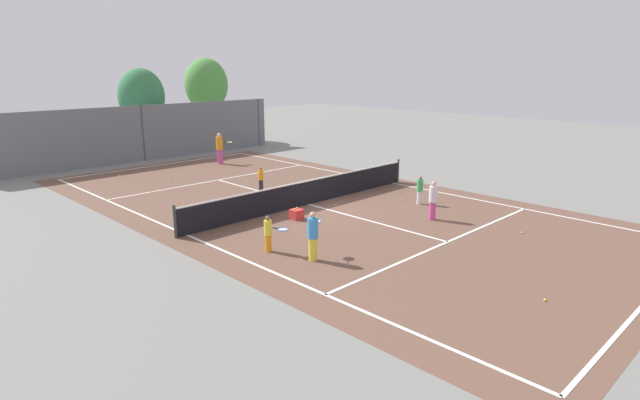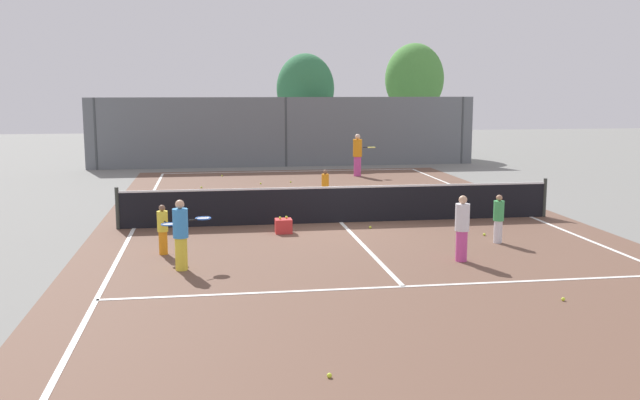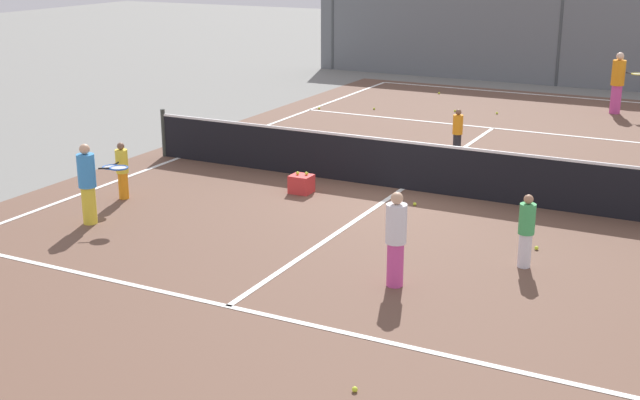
{
  "view_description": "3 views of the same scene",
  "coord_description": "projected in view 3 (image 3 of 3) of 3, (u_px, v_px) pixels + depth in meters",
  "views": [
    {
      "loc": [
        -13.67,
        -14.47,
        5.39
      ],
      "look_at": [
        -1.5,
        -2.17,
        0.87
      ],
      "focal_mm": 28.84,
      "sensor_mm": 36.0,
      "label": 1
    },
    {
      "loc": [
        -3.48,
        -18.76,
        3.67
      ],
      "look_at": [
        -0.79,
        -1.42,
        0.87
      ],
      "focal_mm": 39.93,
      "sensor_mm": 36.0,
      "label": 2
    },
    {
      "loc": [
        5.97,
        -15.29,
        4.81
      ],
      "look_at": [
        -0.17,
        -3.32,
        0.66
      ],
      "focal_mm": 47.64,
      "sensor_mm": 36.0,
      "label": 3
    }
  ],
  "objects": [
    {
      "name": "court_surface",
      "position": [
        403.0,
        189.0,
        17.02
      ],
      "size": [
        13.0,
        25.0,
        0.01
      ],
      "color": "brown",
      "rests_on": "ground_plane"
    },
    {
      "name": "tennis_ball_7",
      "position": [
        536.0,
        248.0,
        13.68
      ],
      "size": [
        0.07,
        0.07,
        0.07
      ],
      "primitive_type": "sphere",
      "color": "#CCE533",
      "rests_on": "ground_plane"
    },
    {
      "name": "tennis_ball_10",
      "position": [
        305.0,
        147.0,
        20.31
      ],
      "size": [
        0.07,
        0.07,
        0.07
      ],
      "primitive_type": "sphere",
      "color": "#CCE533",
      "rests_on": "ground_plane"
    },
    {
      "name": "player_0",
      "position": [
        618.0,
        82.0,
        24.11
      ],
      "size": [
        0.94,
        0.64,
        1.75
      ],
      "color": "#D14799",
      "rests_on": "ground_plane"
    },
    {
      "name": "player_2",
      "position": [
        526.0,
        230.0,
        12.81
      ],
      "size": [
        0.25,
        0.25,
        1.16
      ],
      "color": "silver",
      "rests_on": "ground_plane"
    },
    {
      "name": "tennis_ball_2",
      "position": [
        455.0,
        111.0,
        24.57
      ],
      "size": [
        0.07,
        0.07,
        0.07
      ],
      "primitive_type": "sphere",
      "color": "#CCE533",
      "rests_on": "ground_plane"
    },
    {
      "name": "tennis_ball_9",
      "position": [
        355.0,
        389.0,
        9.39
      ],
      "size": [
        0.07,
        0.07,
        0.07
      ],
      "primitive_type": "sphere",
      "color": "#CCE533",
      "rests_on": "ground_plane"
    },
    {
      "name": "tennis_ball_1",
      "position": [
        439.0,
        93.0,
        27.41
      ],
      "size": [
        0.07,
        0.07,
        0.07
      ],
      "primitive_type": "sphere",
      "color": "#CCE533",
      "rests_on": "ground_plane"
    },
    {
      "name": "ground_plane",
      "position": [
        403.0,
        189.0,
        17.02
      ],
      "size": [
        80.0,
        80.0,
        0.0
      ],
      "primitive_type": "plane",
      "color": "slate"
    },
    {
      "name": "tennis_ball_3",
      "position": [
        374.0,
        109.0,
        24.9
      ],
      "size": [
        0.07,
        0.07,
        0.07
      ],
      "primitive_type": "sphere",
      "color": "#CCE533",
      "rests_on": "ground_plane"
    },
    {
      "name": "ball_crate",
      "position": [
        301.0,
        184.0,
        16.72
      ],
      "size": [
        0.42,
        0.38,
        0.43
      ],
      "color": "red",
      "rests_on": "ground_plane"
    },
    {
      "name": "player_1",
      "position": [
        88.0,
        183.0,
        14.75
      ],
      "size": [
        0.83,
        0.71,
        1.44
      ],
      "color": "yellow",
      "rests_on": "ground_plane"
    },
    {
      "name": "tennis_ball_8",
      "position": [
        415.0,
        204.0,
        15.95
      ],
      "size": [
        0.07,
        0.07,
        0.07
      ],
      "primitive_type": "sphere",
      "color": "#CCE533",
      "rests_on": "ground_plane"
    },
    {
      "name": "player_5",
      "position": [
        122.0,
        170.0,
        16.19
      ],
      "size": [
        0.49,
        0.82,
        1.11
      ],
      "color": "orange",
      "rests_on": "ground_plane"
    },
    {
      "name": "tennis_net",
      "position": [
        404.0,
        164.0,
        16.87
      ],
      "size": [
        11.9,
        0.1,
        1.1
      ],
      "color": "#333833",
      "rests_on": "ground_plane"
    },
    {
      "name": "tennis_ball_4",
      "position": [
        245.0,
        151.0,
        19.92
      ],
      "size": [
        0.07,
        0.07,
        0.07
      ],
      "primitive_type": "sphere",
      "color": "#CCE533",
      "rests_on": "ground_plane"
    },
    {
      "name": "player_4",
      "position": [
        458.0,
        132.0,
        19.48
      ],
      "size": [
        0.23,
        0.23,
        1.09
      ],
      "color": "#232328",
      "rests_on": "ground_plane"
    },
    {
      "name": "tennis_ball_5",
      "position": [
        319.0,
        108.0,
        24.94
      ],
      "size": [
        0.07,
        0.07,
        0.07
      ],
      "primitive_type": "sphere",
      "color": "#CCE533",
      "rests_on": "ground_plane"
    },
    {
      "name": "player_3",
      "position": [
        396.0,
        239.0,
        12.08
      ],
      "size": [
        0.3,
        0.3,
        1.41
      ],
      "color": "#D14799",
      "rests_on": "ground_plane"
    },
    {
      "name": "perimeter_fence",
      "position": [
        560.0,
        39.0,
        28.45
      ],
      "size": [
        18.0,
        0.12,
        3.2
      ],
      "color": "slate",
      "rests_on": "ground_plane"
    },
    {
      "name": "tennis_ball_0",
      "position": [
        497.0,
        113.0,
        24.27
      ],
      "size": [
        0.07,
        0.07,
        0.07
      ],
      "primitive_type": "sphere",
      "color": "#CCE533",
      "rests_on": "ground_plane"
    },
    {
      "name": "tennis_ball_6",
      "position": [
        475.0,
        183.0,
        17.33
      ],
      "size": [
        0.07,
        0.07,
        0.07
      ],
      "primitive_type": "sphere",
      "color": "#CCE533",
      "rests_on": "ground_plane"
    }
  ]
}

